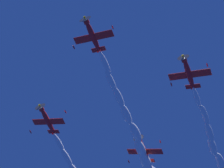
{
  "coord_description": "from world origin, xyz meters",
  "views": [
    {
      "loc": [
        -12.9,
        -24.48,
        1.92
      ],
      "look_at": [
        10.86,
        2.6,
        70.03
      ],
      "focal_mm": 64.05,
      "sensor_mm": 36.0,
      "label": 1
    }
  ],
  "objects": [
    {
      "name": "airplane_right_wingman",
      "position": [
        6.38,
        17.5,
        70.14
      ],
      "size": [
        7.36,
        7.26,
        3.94
      ],
      "color": "red"
    },
    {
      "name": "airplane_lead",
      "position": [
        1.53,
        -2.56,
        70.21
      ],
      "size": [
        7.33,
        7.48,
        3.3
      ],
      "color": "red"
    },
    {
      "name": "smoke_trail_lead",
      "position": [
        28.5,
        11.43,
        69.02
      ],
      "size": [
        37.83,
        21.18,
        3.45
      ],
      "color": "white"
    },
    {
      "name": "airplane_slot_tail",
      "position": [
        26.3,
        10.03,
        70.08
      ],
      "size": [
        7.33,
        7.32,
        3.76
      ],
      "color": "red"
    },
    {
      "name": "airplane_left_wingman",
      "position": [
        19.65,
        -9.09,
        69.04
      ],
      "size": [
        7.37,
        7.48,
        3.56
      ],
      "color": "red"
    }
  ]
}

